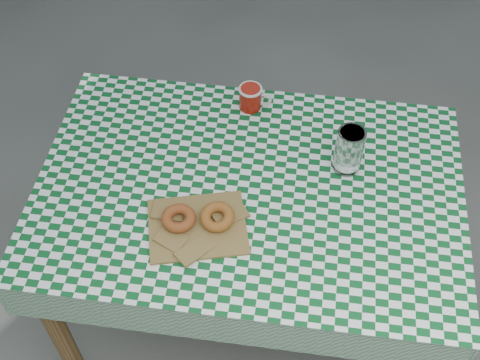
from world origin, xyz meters
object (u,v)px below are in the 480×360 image
(paper_bag, at_px, (197,226))
(coffee_mug, at_px, (250,98))
(table, at_px, (248,258))
(drinking_glass, at_px, (349,150))

(paper_bag, height_order, coffee_mug, coffee_mug)
(table, height_order, coffee_mug, coffee_mug)
(coffee_mug, bearing_deg, paper_bag, -97.10)
(table, xyz_separation_m, paper_bag, (-0.12, -0.16, 0.39))
(paper_bag, height_order, drinking_glass, drinking_glass)
(coffee_mug, distance_m, drinking_glass, 0.38)
(paper_bag, xyz_separation_m, drinking_glass, (0.39, 0.27, 0.07))
(paper_bag, xyz_separation_m, coffee_mug, (0.09, 0.48, 0.03))
(table, relative_size, coffee_mug, 8.56)
(table, distance_m, coffee_mug, 0.53)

